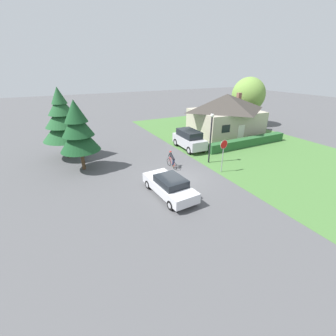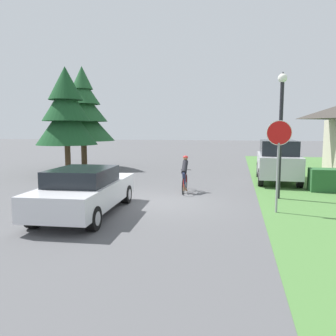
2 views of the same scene
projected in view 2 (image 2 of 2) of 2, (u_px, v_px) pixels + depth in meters
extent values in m
plane|color=#515154|center=(158.00, 202.00, 11.82)|extent=(140.00, 140.00, 0.00)
cube|color=silver|center=(86.00, 193.00, 10.18)|extent=(2.19, 4.87, 0.68)
cube|color=black|center=(82.00, 176.00, 9.88)|extent=(1.79, 2.28, 0.48)
cylinder|color=black|center=(82.00, 193.00, 11.93)|extent=(0.31, 0.66, 0.64)
cylinder|color=#ADADB2|center=(82.00, 193.00, 11.93)|extent=(0.31, 0.39, 0.37)
cylinder|color=black|center=(126.00, 194.00, 11.69)|extent=(0.31, 0.66, 0.64)
cylinder|color=#ADADB2|center=(126.00, 194.00, 11.69)|extent=(0.31, 0.39, 0.37)
cylinder|color=black|center=(33.00, 216.00, 8.74)|extent=(0.31, 0.66, 0.64)
cylinder|color=#ADADB2|center=(33.00, 216.00, 8.74)|extent=(0.31, 0.39, 0.37)
cylinder|color=black|center=(93.00, 218.00, 8.51)|extent=(0.31, 0.66, 0.64)
cylinder|color=#ADADB2|center=(93.00, 218.00, 8.51)|extent=(0.31, 0.39, 0.37)
torus|color=black|center=(183.00, 186.00, 13.27)|extent=(0.07, 0.71, 0.70)
torus|color=black|center=(186.00, 182.00, 14.31)|extent=(0.07, 0.71, 0.70)
cylinder|color=#B21E1E|center=(184.00, 181.00, 13.51)|extent=(0.04, 0.19, 0.60)
cylinder|color=#B21E1E|center=(185.00, 179.00, 13.89)|extent=(0.07, 0.66, 0.70)
cylinder|color=#B21E1E|center=(185.00, 172.00, 13.78)|extent=(0.07, 0.79, 0.12)
cylinder|color=#B21E1E|center=(184.00, 187.00, 13.44)|extent=(0.05, 0.35, 0.15)
cylinder|color=#B21E1E|center=(184.00, 180.00, 13.33)|extent=(0.04, 0.22, 0.48)
cylinder|color=#B21E1E|center=(186.00, 176.00, 14.23)|extent=(0.04, 0.12, 0.56)
cylinder|color=black|center=(186.00, 170.00, 14.16)|extent=(0.44, 0.04, 0.02)
ellipsoid|color=black|center=(184.00, 174.00, 13.40)|extent=(0.09, 0.20, 0.05)
cylinder|color=#262D4C|center=(184.00, 178.00, 13.42)|extent=(0.12, 0.26, 0.50)
cylinder|color=#262D4C|center=(184.00, 180.00, 13.58)|extent=(0.12, 0.26, 0.65)
cylinder|color=#8C6647|center=(184.00, 187.00, 13.53)|extent=(0.08, 0.08, 0.30)
cylinder|color=#8C6647|center=(186.00, 189.00, 13.69)|extent=(0.17, 0.08, 0.21)
cylinder|color=black|center=(185.00, 167.00, 13.66)|extent=(0.25, 0.72, 0.59)
cylinder|color=black|center=(185.00, 166.00, 13.91)|extent=(0.08, 0.26, 0.36)
cylinder|color=black|center=(186.00, 166.00, 14.18)|extent=(0.08, 0.26, 0.36)
sphere|color=#8C6647|center=(186.00, 158.00, 13.91)|extent=(0.19, 0.19, 0.19)
ellipsoid|color=red|center=(186.00, 157.00, 13.90)|extent=(0.22, 0.18, 0.12)
cube|color=#B7B7BC|center=(278.00, 164.00, 16.44)|extent=(2.04, 4.60, 1.01)
cube|color=black|center=(278.00, 147.00, 16.43)|extent=(1.77, 3.11, 0.71)
cylinder|color=black|center=(259.00, 169.00, 18.19)|extent=(0.27, 0.85, 0.84)
cylinder|color=#ADADB2|center=(259.00, 169.00, 18.19)|extent=(0.27, 0.49, 0.49)
cylinder|color=black|center=(291.00, 170.00, 17.78)|extent=(0.27, 0.85, 0.84)
cylinder|color=#ADADB2|center=(291.00, 170.00, 17.78)|extent=(0.27, 0.49, 0.49)
cylinder|color=black|center=(261.00, 177.00, 15.21)|extent=(0.27, 0.85, 0.84)
cylinder|color=#ADADB2|center=(261.00, 177.00, 15.21)|extent=(0.27, 0.49, 0.49)
cylinder|color=black|center=(300.00, 178.00, 14.80)|extent=(0.27, 0.85, 0.84)
cylinder|color=#ADADB2|center=(300.00, 178.00, 14.80)|extent=(0.27, 0.49, 0.49)
cylinder|color=gray|center=(277.00, 178.00, 10.25)|extent=(0.07, 0.07, 2.21)
cylinder|color=red|center=(279.00, 133.00, 10.09)|extent=(0.73, 0.06, 0.73)
cylinder|color=silver|center=(279.00, 133.00, 10.09)|extent=(0.77, 0.06, 0.77)
cylinder|color=black|center=(280.00, 142.00, 12.24)|extent=(0.14, 0.14, 4.34)
sphere|color=white|center=(283.00, 78.00, 11.97)|extent=(0.33, 0.33, 0.33)
cone|color=black|center=(283.00, 73.00, 11.95)|extent=(0.20, 0.20, 0.13)
cylinder|color=#4C3823|center=(68.00, 161.00, 18.40)|extent=(0.31, 0.31, 1.78)
cone|color=#194723|center=(67.00, 123.00, 18.15)|extent=(3.34, 3.34, 2.38)
cone|color=#194723|center=(66.00, 102.00, 18.02)|extent=(2.60, 2.60, 2.10)
cone|color=#194723|center=(65.00, 83.00, 17.90)|extent=(1.87, 1.87, 1.81)
cylinder|color=#4C3823|center=(84.00, 155.00, 22.24)|extent=(0.38, 0.38, 1.87)
cone|color=#23562D|center=(83.00, 123.00, 21.99)|extent=(4.16, 4.16, 2.36)
cone|color=#23562D|center=(83.00, 106.00, 21.86)|extent=(3.24, 3.24, 2.07)
cone|color=#23562D|center=(82.00, 91.00, 21.74)|extent=(2.33, 2.33, 1.79)
cone|color=#23562D|center=(82.00, 78.00, 21.64)|extent=(1.41, 1.41, 1.51)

